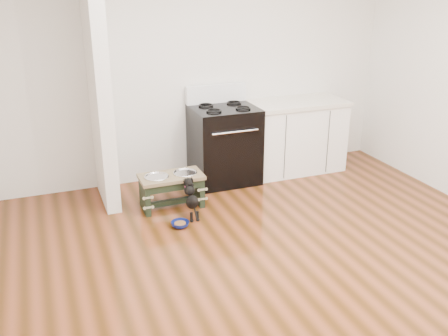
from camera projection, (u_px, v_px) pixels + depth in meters
The scene contains 8 objects.
ground at pixel (288, 275), 4.23m from camera, with size 5.00×5.00×0.00m, color #42240B.
room_shell at pixel (299, 85), 3.64m from camera, with size 5.00×5.00×5.00m.
partition_wall at pixel (98, 81), 5.17m from camera, with size 0.15×0.80×2.70m, color silver.
oven_range at pixel (224, 143), 6.02m from camera, with size 0.76×0.69×1.14m.
cabinet_run at pixel (295, 136), 6.37m from camera, with size 1.24×0.64×0.91m.
dog_feeder at pixel (172, 184), 5.37m from camera, with size 0.68×0.36×0.39m.
puppy at pixel (191, 197), 5.16m from camera, with size 0.12×0.35×0.41m.
floor_bowl at pixel (180, 224), 5.02m from camera, with size 0.21×0.21×0.06m.
Camera 1 is at (-1.81, -3.18, 2.37)m, focal length 40.00 mm.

